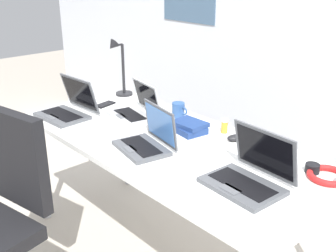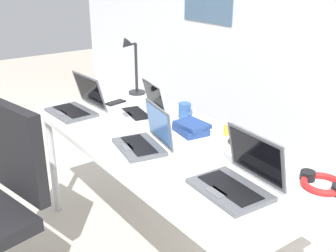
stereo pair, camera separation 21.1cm
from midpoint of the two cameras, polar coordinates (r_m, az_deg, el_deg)
The scene contains 13 objects.
wall_back at distance 2.81m, azimuth 21.38°, elevation 14.11°, with size 6.00×0.13×2.60m.
desk at distance 2.17m, azimuth 2.80°, elevation -3.42°, with size 1.80×0.80×0.74m.
desk_lamp at distance 2.85m, azimuth -2.92°, elevation 8.18°, with size 0.12×0.18×0.40m.
laptop_front_left at distance 2.47m, azimuth -1.22°, elevation 2.35°, with size 0.32×0.29×0.21m.
laptop_near_lamp at distance 1.71m, azimuth 13.22°, elevation -7.30°, with size 0.33×0.29×0.23m.
laptop_front_right at distance 2.04m, azimuth -0.22°, elevation -1.98°, with size 0.32×0.27×0.21m.
laptop_mid_desk at distance 2.57m, azimuth -10.31°, elevation 2.81°, with size 0.33×0.29×0.23m.
computer_mouse at distance 2.14m, azimuth 12.32°, elevation -2.06°, with size 0.06×0.10×0.03m, color black.
cell_phone at distance 2.72m, azimuth -5.14°, elevation 3.25°, with size 0.06×0.14×0.01m, color black.
headphones at distance 1.86m, azimuth 23.89°, elevation -7.42°, with size 0.21×0.18×0.04m.
pill_bottle at distance 2.23m, azimuth 10.92°, elevation -0.32°, with size 0.04×0.04×0.08m.
book_stack at distance 2.24m, azimuth 5.96°, elevation -0.30°, with size 0.20×0.16×0.06m.
coffee_mug at distance 2.45m, azimuth 4.83°, elevation 2.14°, with size 0.11×0.08×0.09m.
Camera 2 is at (1.59, -1.16, 1.60)m, focal length 43.76 mm.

